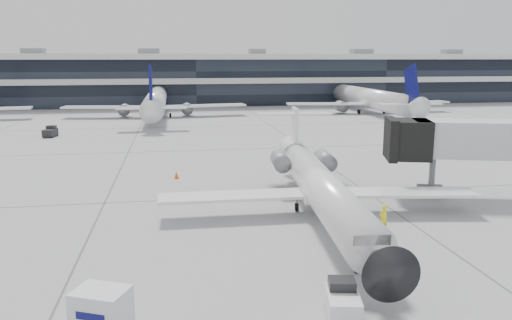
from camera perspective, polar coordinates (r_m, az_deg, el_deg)
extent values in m
plane|color=#99999C|center=(38.01, -1.79, -4.26)|extent=(220.00, 220.00, 0.00)
cube|color=black|center=(118.47, -7.08, 8.94)|extent=(170.00, 22.00, 10.00)
cylinder|color=white|center=(32.73, 7.53, -3.27)|extent=(4.16, 21.44, 2.40)
cone|color=black|center=(21.84, 14.09, -11.25)|extent=(2.60, 2.68, 2.40)
cone|color=white|center=(44.27, 4.31, 1.07)|extent=(2.51, 3.02, 2.28)
cube|color=white|center=(33.07, -2.68, -4.14)|extent=(9.80, 2.44, 0.20)
cube|color=white|center=(35.34, 16.41, -3.58)|extent=(10.01, 3.77, 0.20)
cylinder|color=slate|center=(39.35, 2.82, -0.12)|extent=(1.58, 3.12, 1.33)
cylinder|color=slate|center=(39.95, 7.88, -0.04)|extent=(1.58, 3.12, 1.33)
cube|color=white|center=(43.45, 4.46, 3.36)|extent=(0.44, 2.32, 4.00)
cube|color=white|center=(43.61, 4.42, 5.27)|extent=(6.49, 1.95, 0.14)
cylinder|color=black|center=(25.57, 11.40, -12.01)|extent=(0.20, 0.51, 0.50)
cylinder|color=black|center=(34.65, 4.68, -5.39)|extent=(0.26, 0.58, 0.57)
cylinder|color=black|center=(35.17, 8.98, -5.24)|extent=(0.26, 0.58, 0.57)
cube|color=black|center=(39.45, 17.24, 2.30)|extent=(3.50, 3.93, 2.91)
cylinder|color=slate|center=(40.36, 19.45, -1.85)|extent=(0.46, 0.46, 2.91)
cube|color=black|center=(40.62, 19.35, -3.35)|extent=(2.19, 1.91, 0.73)
imported|color=#FFFD1A|center=(31.38, 14.34, -6.46)|extent=(0.72, 0.59, 1.71)
cube|color=white|center=(21.48, 9.90, -15.88)|extent=(1.69, 2.39, 0.89)
cube|color=black|center=(21.65, 9.77, -13.88)|extent=(1.25, 1.09, 0.50)
cylinder|color=black|center=(22.26, 8.14, -15.73)|extent=(0.26, 0.46, 0.44)
cylinder|color=black|center=(22.40, 11.02, -15.65)|extent=(0.26, 0.46, 0.44)
cube|color=silver|center=(20.46, -17.24, -15.98)|extent=(2.40, 2.15, 1.57)
cone|color=#F0510C|center=(44.22, -9.09, -1.70)|extent=(0.41, 0.41, 0.63)
cube|color=#F0510C|center=(44.29, -9.08, -2.08)|extent=(0.45, 0.45, 0.03)
cube|color=black|center=(72.12, -22.46, 2.91)|extent=(1.71, 2.47, 0.93)
cube|color=black|center=(72.51, -22.35, 3.46)|extent=(1.28, 1.11, 0.52)
cylinder|color=black|center=(73.14, -22.61, 2.74)|extent=(0.26, 0.48, 0.46)
cylinder|color=black|center=(72.70, -21.78, 2.76)|extent=(0.26, 0.48, 0.46)
cylinder|color=black|center=(71.64, -23.12, 2.53)|extent=(0.26, 0.48, 0.46)
cylinder|color=black|center=(71.19, -22.28, 2.55)|extent=(0.26, 0.48, 0.46)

